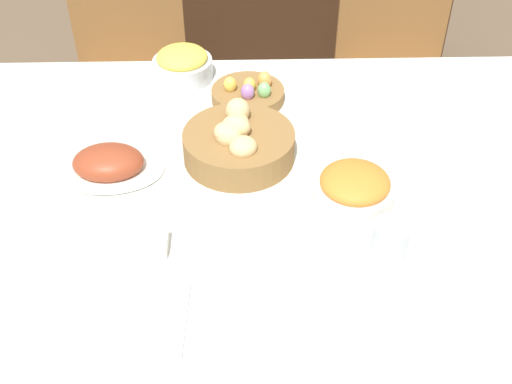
# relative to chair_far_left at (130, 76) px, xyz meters

# --- Properties ---
(ground_plane) EXTENTS (12.00, 12.00, 0.00)m
(ground_plane) POSITION_rel_chair_far_left_xyz_m (0.47, -0.95, -0.50)
(ground_plane) COLOR brown
(dining_table) EXTENTS (1.82, 1.16, 0.76)m
(dining_table) POSITION_rel_chair_far_left_xyz_m (0.47, -0.95, -0.12)
(dining_table) COLOR silver
(dining_table) RESTS_ON ground
(chair_far_left) EXTENTS (0.43, 0.43, 0.91)m
(chair_far_left) POSITION_rel_chair_far_left_xyz_m (0.00, 0.00, 0.00)
(chair_far_left) COLOR olive
(chair_far_left) RESTS_ON ground
(chair_far_right) EXTENTS (0.43, 0.43, 0.91)m
(chair_far_right) POSITION_rel_chair_far_left_xyz_m (1.00, 0.00, 0.00)
(chair_far_right) COLOR olive
(chair_far_right) RESTS_ON ground
(bread_basket) EXTENTS (0.28, 0.28, 0.13)m
(bread_basket) POSITION_rel_chair_far_left_xyz_m (0.41, -0.86, 0.31)
(bread_basket) COLOR olive
(bread_basket) RESTS_ON dining_table
(egg_basket) EXTENTS (0.20, 0.20, 0.08)m
(egg_basket) POSITION_rel_chair_far_left_xyz_m (0.44, -0.60, 0.29)
(egg_basket) COLOR olive
(egg_basket) RESTS_ON dining_table
(ham_platter) EXTENTS (0.26, 0.18, 0.07)m
(ham_platter) POSITION_rel_chair_far_left_xyz_m (0.10, -0.91, 0.29)
(ham_platter) COLOR white
(ham_platter) RESTS_ON dining_table
(pineapple_bowl) EXTENTS (0.17, 0.17, 0.10)m
(pineapple_bowl) POSITION_rel_chair_far_left_xyz_m (0.25, -0.47, 0.31)
(pineapple_bowl) COLOR silver
(pineapple_bowl) RESTS_ON dining_table
(carrot_bowl) EXTENTS (0.19, 0.19, 0.08)m
(carrot_bowl) POSITION_rel_chair_far_left_xyz_m (0.67, -1.03, 0.30)
(carrot_bowl) COLOR white
(carrot_bowl) RESTS_ON dining_table
(dinner_plate) EXTENTS (0.27, 0.27, 0.01)m
(dinner_plate) POSITION_rel_chair_far_left_xyz_m (0.46, -1.36, 0.27)
(dinner_plate) COLOR white
(dinner_plate) RESTS_ON dining_table
(fork) EXTENTS (0.02, 0.20, 0.00)m
(fork) POSITION_rel_chair_far_left_xyz_m (0.30, -1.36, 0.27)
(fork) COLOR silver
(fork) RESTS_ON dining_table
(knife) EXTENTS (0.02, 0.20, 0.00)m
(knife) POSITION_rel_chair_far_left_xyz_m (0.62, -1.36, 0.27)
(knife) COLOR silver
(knife) RESTS_ON dining_table
(spoon) EXTENTS (0.02, 0.20, 0.00)m
(spoon) POSITION_rel_chair_far_left_xyz_m (0.65, -1.36, 0.27)
(spoon) COLOR silver
(spoon) RESTS_ON dining_table
(drinking_cup) EXTENTS (0.08, 0.08, 0.07)m
(drinking_cup) POSITION_rel_chair_far_left_xyz_m (0.73, -1.19, 0.30)
(drinking_cup) COLOR silver
(drinking_cup) RESTS_ON dining_table
(butter_dish) EXTENTS (0.10, 0.06, 0.03)m
(butter_dish) POSITION_rel_chair_far_left_xyz_m (0.21, -1.17, 0.28)
(butter_dish) COLOR white
(butter_dish) RESTS_ON dining_table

